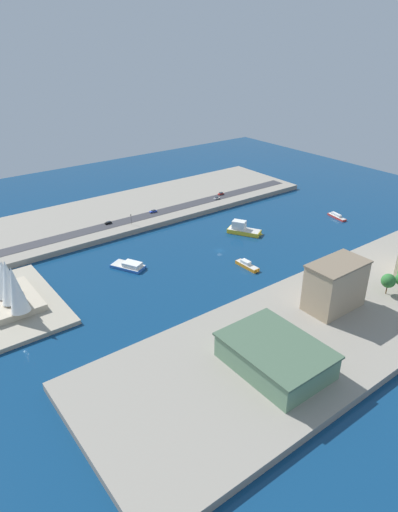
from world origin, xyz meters
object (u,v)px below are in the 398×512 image
object	(u,v)px
suv_black	(108,223)
tugboat_red	(337,216)
opera_landmark	(8,284)
traffic_light_waterfront	(131,218)
water_taxi_orange	(247,265)
pickup_red	(221,194)
apartment_midrise_tan	(335,285)
van_white	(217,198)
ferry_yellow_fast	(243,229)
terminal_long_green	(275,355)
catamaran_blue	(129,266)
hatchback_blue	(153,211)

from	to	relation	value
suv_black	tugboat_red	bearing A→B (deg)	-119.94
opera_landmark	traffic_light_waterfront	bearing A→B (deg)	-62.62
water_taxi_orange	pickup_red	distance (m)	108.80
apartment_midrise_tan	opera_landmark	world-z (taller)	opera_landmark
suv_black	van_white	size ratio (longest dim) A/B	1.01
water_taxi_orange	opera_landmark	bearing A→B (deg)	71.46
ferry_yellow_fast	van_white	world-z (taller)	ferry_yellow_fast
terminal_long_green	traffic_light_waterfront	world-z (taller)	terminal_long_green
van_white	apartment_midrise_tan	bearing A→B (deg)	160.99
catamaran_blue	tugboat_red	distance (m)	147.83
ferry_yellow_fast	traffic_light_waterfront	world-z (taller)	traffic_light_waterfront
hatchback_blue	van_white	bearing A→B (deg)	-95.51
water_taxi_orange	van_white	bearing A→B (deg)	-29.65
traffic_light_waterfront	apartment_midrise_tan	bearing A→B (deg)	-170.07
hatchback_blue	terminal_long_green	bearing A→B (deg)	163.60
tugboat_red	pickup_red	size ratio (longest dim) A/B	3.48
tugboat_red	suv_black	bearing A→B (deg)	60.06
traffic_light_waterfront	opera_landmark	bearing A→B (deg)	117.38
apartment_midrise_tan	opera_landmark	distance (m)	144.41
water_taxi_orange	terminal_long_green	size ratio (longest dim) A/B	0.42
apartment_midrise_tan	van_white	world-z (taller)	apartment_midrise_tan
catamaran_blue	pickup_red	distance (m)	121.24
apartment_midrise_tan	pickup_red	distance (m)	157.50
tugboat_red	suv_black	size ratio (longest dim) A/B	3.67
catamaran_blue	terminal_long_green	distance (m)	104.35
pickup_red	hatchback_blue	xyz separation A→B (m)	(-0.66, 59.46, -0.06)
water_taxi_orange	opera_landmark	world-z (taller)	opera_landmark
suv_black	hatchback_blue	size ratio (longest dim) A/B	0.86
apartment_midrise_tan	hatchback_blue	distance (m)	146.15
suv_black	hatchback_blue	xyz separation A→B (m)	(0.04, -33.25, 0.01)
terminal_long_green	apartment_midrise_tan	bearing A→B (deg)	-75.57
ferry_yellow_fast	van_white	distance (m)	55.41
ferry_yellow_fast	catamaran_blue	bearing A→B (deg)	88.57
ferry_yellow_fast	terminal_long_green	size ratio (longest dim) A/B	0.57
apartment_midrise_tan	traffic_light_waterfront	bearing A→B (deg)	9.93
ferry_yellow_fast	terminal_long_green	xyz separation A→B (m)	(-102.13, 76.73, 5.75)
van_white	opera_landmark	distance (m)	167.78
traffic_light_waterfront	terminal_long_green	bearing A→B (deg)	170.51
van_white	pickup_red	size ratio (longest dim) A/B	0.94
terminal_long_green	pickup_red	world-z (taller)	terminal_long_green
terminal_long_green	ferry_yellow_fast	bearing A→B (deg)	-36.92
water_taxi_orange	opera_landmark	size ratio (longest dim) A/B	0.42
hatchback_blue	traffic_light_waterfront	world-z (taller)	traffic_light_waterfront
ferry_yellow_fast	opera_landmark	bearing A→B (deg)	89.18
tugboat_red	terminal_long_green	distance (m)	166.62
tugboat_red	water_taxi_orange	bearing A→B (deg)	99.44
suv_black	opera_landmark	xyz separation A→B (m)	(-54.21, 76.06, 7.31)
catamaran_blue	water_taxi_orange	bearing A→B (deg)	-126.50
water_taxi_orange	apartment_midrise_tan	xyz separation A→B (m)	(-54.34, -0.71, 12.94)
water_taxi_orange	catamaran_blue	world-z (taller)	catamaran_blue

